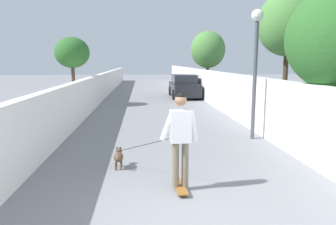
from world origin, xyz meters
The scene contains 11 objects.
ground_plane centered at (14.00, 0.00, 0.00)m, with size 80.00×80.00×0.00m, color gray.
wall_left centered at (12.00, 3.26, 0.81)m, with size 48.00×0.30×1.63m, color silver.
fence_right centered at (12.00, -3.26, 0.93)m, with size 48.00×0.30×1.87m, color white.
tree_left_mid centered at (13.00, 4.36, 2.84)m, with size 1.81×1.81×3.67m.
tree_right_far centered at (19.00, -4.16, 3.24)m, with size 2.52×2.52×4.60m.
tree_right_distant centered at (7.50, -4.76, 3.78)m, with size 2.27×2.27×5.02m.
lamp_post centered at (5.16, -2.71, 2.72)m, with size 0.36×0.36×3.93m.
skateboard centered at (1.36, 0.03, 0.07)m, with size 0.81×0.23×0.08m.
person_skateboarder centered at (1.36, 0.03, 1.12)m, with size 0.23×0.71×1.76m.
dog centered at (2.73, 1.27, 0.28)m, with size 1.67×1.37×1.06m.
car_near centered at (16.89, -2.11, 0.72)m, with size 4.26×1.80×1.54m.
Camera 1 is at (-4.24, 0.72, 2.40)m, focal length 33.72 mm.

